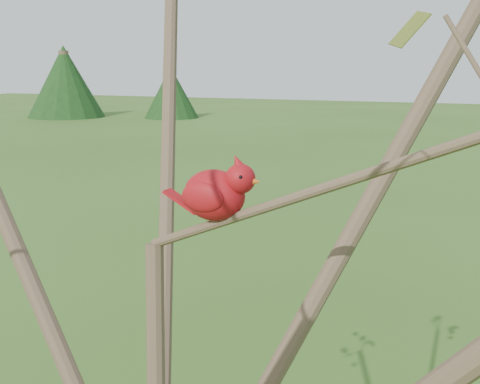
% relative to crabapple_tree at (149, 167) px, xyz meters
% --- Properties ---
extents(crabapple_tree, '(2.35, 2.05, 2.95)m').
position_rel_crabapple_tree_xyz_m(crabapple_tree, '(0.00, 0.00, 0.00)').
color(crabapple_tree, '#493627').
rests_on(crabapple_tree, ground).
extents(cardinal, '(0.19, 0.10, 0.13)m').
position_rel_crabapple_tree_xyz_m(cardinal, '(0.06, 0.11, -0.06)').
color(cardinal, '#B00F1C').
rests_on(cardinal, ground).
extents(distant_trees, '(36.38, 11.66, 3.44)m').
position_rel_crabapple_tree_xyz_m(distant_trees, '(-1.94, 25.11, -0.57)').
color(distant_trees, '#493627').
rests_on(distant_trees, ground).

